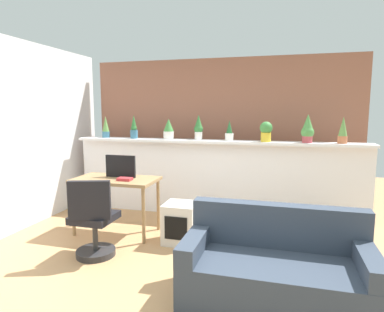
# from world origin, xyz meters

# --- Properties ---
(ground_plane) EXTENTS (12.00, 12.00, 0.00)m
(ground_plane) POSITION_xyz_m (0.00, 0.00, 0.00)
(ground_plane) COLOR tan
(divider_wall) EXTENTS (4.49, 0.16, 1.15)m
(divider_wall) POSITION_xyz_m (0.00, 2.00, 0.58)
(divider_wall) COLOR white
(divider_wall) RESTS_ON ground
(plant_shelf) EXTENTS (4.49, 0.32, 0.04)m
(plant_shelf) POSITION_xyz_m (0.00, 1.96, 1.17)
(plant_shelf) COLOR white
(plant_shelf) RESTS_ON divider_wall
(brick_wall_behind) EXTENTS (4.49, 0.10, 2.50)m
(brick_wall_behind) POSITION_xyz_m (0.00, 2.60, 1.25)
(brick_wall_behind) COLOR #935B47
(brick_wall_behind) RESTS_ON ground
(potted_plant_0) EXTENTS (0.12, 0.12, 0.35)m
(potted_plant_0) POSITION_xyz_m (-1.84, 1.98, 1.36)
(potted_plant_0) COLOR #386B84
(potted_plant_0) RESTS_ON plant_shelf
(potted_plant_1) EXTENTS (0.12, 0.12, 0.38)m
(potted_plant_1) POSITION_xyz_m (-1.31, 1.94, 1.35)
(potted_plant_1) COLOR #386B84
(potted_plant_1) RESTS_ON plant_shelf
(potted_plant_2) EXTENTS (0.16, 0.16, 0.32)m
(potted_plant_2) POSITION_xyz_m (-0.73, 1.98, 1.35)
(potted_plant_2) COLOR silver
(potted_plant_2) RESTS_ON plant_shelf
(potted_plant_3) EXTENTS (0.14, 0.14, 0.38)m
(potted_plant_3) POSITION_xyz_m (-0.25, 1.99, 1.38)
(potted_plant_3) COLOR silver
(potted_plant_3) RESTS_ON plant_shelf
(potted_plant_4) EXTENTS (0.13, 0.13, 0.31)m
(potted_plant_4) POSITION_xyz_m (0.23, 1.99, 1.32)
(potted_plant_4) COLOR silver
(potted_plant_4) RESTS_ON plant_shelf
(potted_plant_5) EXTENTS (0.18, 0.18, 0.29)m
(potted_plant_5) POSITION_xyz_m (0.78, 1.93, 1.35)
(potted_plant_5) COLOR gold
(potted_plant_5) RESTS_ON plant_shelf
(potted_plant_6) EXTENTS (0.18, 0.18, 0.40)m
(potted_plant_6) POSITION_xyz_m (1.35, 1.93, 1.38)
(potted_plant_6) COLOR #B7474C
(potted_plant_6) RESTS_ON plant_shelf
(potted_plant_7) EXTENTS (0.12, 0.12, 0.37)m
(potted_plant_7) POSITION_xyz_m (1.81, 1.95, 1.37)
(potted_plant_7) COLOR #C66B42
(potted_plant_7) RESTS_ON plant_shelf
(desk) EXTENTS (1.10, 0.60, 0.75)m
(desk) POSITION_xyz_m (-1.11, 0.92, 0.67)
(desk) COLOR #99754C
(desk) RESTS_ON ground
(tv_monitor) EXTENTS (0.42, 0.04, 0.30)m
(tv_monitor) POSITION_xyz_m (-1.07, 1.00, 0.90)
(tv_monitor) COLOR black
(tv_monitor) RESTS_ON desk
(office_chair) EXTENTS (0.50, 0.50, 0.91)m
(office_chair) POSITION_xyz_m (-0.98, 0.14, 0.39)
(office_chair) COLOR #262628
(office_chair) RESTS_ON ground
(side_cube_shelf) EXTENTS (0.40, 0.41, 0.50)m
(side_cube_shelf) POSITION_xyz_m (-0.17, 0.82, 0.25)
(side_cube_shelf) COLOR silver
(side_cube_shelf) RESTS_ON ground
(book_on_desk) EXTENTS (0.18, 0.12, 0.04)m
(book_on_desk) POSITION_xyz_m (-0.92, 0.82, 0.77)
(book_on_desk) COLOR #B22D33
(book_on_desk) RESTS_ON desk
(couch) EXTENTS (1.56, 0.76, 0.80)m
(couch) POSITION_xyz_m (1.00, -0.22, 0.28)
(couch) COLOR #333D4C
(couch) RESTS_ON ground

